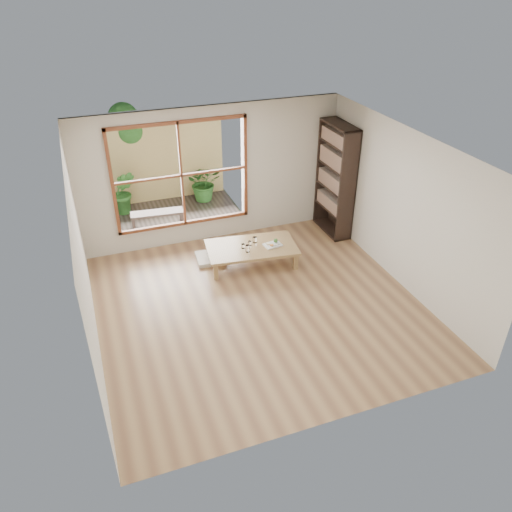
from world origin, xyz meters
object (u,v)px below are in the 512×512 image
Objects in this scene: low_table at (252,248)px; garden_bench at (157,215)px; bookshelf at (336,180)px; food_tray at (273,244)px.

low_table is 2.38m from garden_bench.
food_tray is (-1.59, -0.73, -0.72)m from bookshelf.
food_tray is 0.31× the size of garden_bench.
food_tray is at bearing -155.23° from bookshelf.
bookshelf is at bearing 25.34° from low_table.
low_table is at bearing 158.72° from food_tray.
food_tray is 2.68m from garden_bench.
garden_bench is at bearing 158.27° from bookshelf.
bookshelf is 3.65m from garden_bench.
food_tray reaches higher than low_table.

